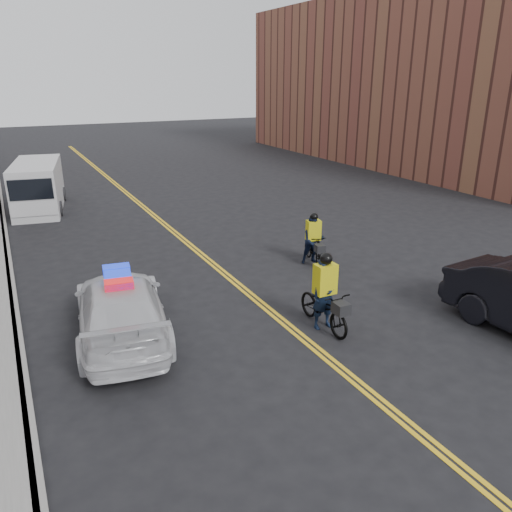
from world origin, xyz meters
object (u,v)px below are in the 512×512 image
object	(u,v)px
cargo_van	(38,187)
cyclist_near	(324,302)
police_cruiser	(121,308)
cyclist_far	(313,244)

from	to	relation	value
cargo_van	cyclist_near	size ratio (longest dim) A/B	2.74
police_cruiser	cyclist_near	xyz separation A→B (m)	(4.50, -1.84, -0.05)
police_cruiser	cyclist_far	bearing A→B (deg)	-153.90
cargo_van	cyclist_far	size ratio (longest dim) A/B	3.09
cyclist_near	cargo_van	bearing A→B (deg)	108.78
cyclist_near	cyclist_far	bearing A→B (deg)	60.69
police_cruiser	cyclist_near	bearing A→B (deg)	166.77
cargo_van	cyclist_far	bearing A→B (deg)	-47.87
police_cruiser	cyclist_near	distance (m)	4.86
cyclist_near	cyclist_far	world-z (taller)	cyclist_near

